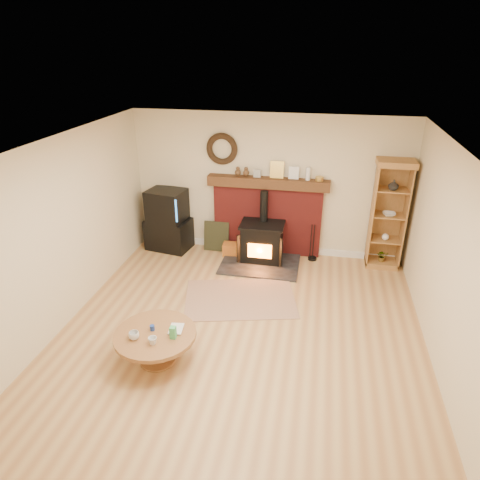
% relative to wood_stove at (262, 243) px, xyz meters
% --- Properties ---
extents(ground, '(5.50, 5.50, 0.00)m').
position_rel_wood_stove_xyz_m(ground, '(0.04, -2.27, -0.36)').
color(ground, '#A77345').
rests_on(ground, ground).
extents(room_shell, '(5.02, 5.52, 2.61)m').
position_rel_wood_stove_xyz_m(room_shell, '(0.02, -2.18, 1.36)').
color(room_shell, beige).
rests_on(room_shell, ground).
extents(chimney_breast, '(2.20, 0.22, 1.78)m').
position_rel_wood_stove_xyz_m(chimney_breast, '(0.04, 0.40, 0.45)').
color(chimney_breast, maroon).
rests_on(chimney_breast, ground).
extents(wood_stove, '(1.40, 1.00, 1.29)m').
position_rel_wood_stove_xyz_m(wood_stove, '(0.00, 0.00, 0.00)').
color(wood_stove, black).
rests_on(wood_stove, ground).
extents(area_rug, '(1.94, 1.55, 0.01)m').
position_rel_wood_stove_xyz_m(area_rug, '(-0.14, -1.34, -0.35)').
color(area_rug, brown).
rests_on(area_rug, ground).
extents(tv_unit, '(0.89, 0.69, 1.18)m').
position_rel_wood_stove_xyz_m(tv_unit, '(-1.85, 0.19, 0.21)').
color(tv_unit, black).
rests_on(tv_unit, ground).
extents(curio_cabinet, '(0.62, 0.45, 1.94)m').
position_rel_wood_stove_xyz_m(curio_cabinet, '(2.16, 0.28, 0.62)').
color(curio_cabinet, olive).
rests_on(curio_cabinet, ground).
extents(firelog_box, '(0.39, 0.25, 0.23)m').
position_rel_wood_stove_xyz_m(firelog_box, '(-0.56, 0.13, -0.24)').
color(firelog_box, gold).
rests_on(firelog_box, ground).
extents(leaning_painting, '(0.48, 0.13, 0.58)m').
position_rel_wood_stove_xyz_m(leaning_painting, '(-0.92, 0.28, -0.07)').
color(leaning_painting, black).
rests_on(leaning_painting, ground).
extents(fire_tools, '(0.16, 0.16, 0.70)m').
position_rel_wood_stove_xyz_m(fire_tools, '(0.92, 0.23, -0.25)').
color(fire_tools, black).
rests_on(fire_tools, ground).
extents(coffee_table, '(1.02, 1.02, 0.59)m').
position_rel_wood_stove_xyz_m(coffee_table, '(-0.89, -2.96, -0.00)').
color(coffee_table, brown).
rests_on(coffee_table, ground).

